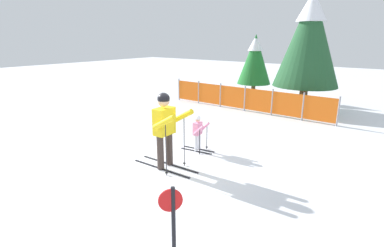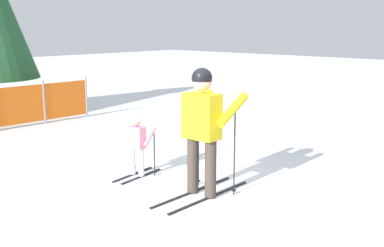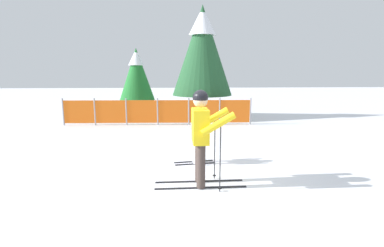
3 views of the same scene
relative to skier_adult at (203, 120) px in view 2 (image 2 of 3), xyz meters
name	(u,v)px [view 2 (image 2 of 3)]	position (x,y,z in m)	size (l,w,h in m)	color
ground_plane	(192,196)	(-0.15, 0.09, -1.11)	(60.00, 60.00, 0.00)	white
skier_adult	(203,120)	(0.00, 0.00, 0.00)	(1.75, 0.78, 1.84)	black
skier_child	(137,141)	(-0.05, 1.37, -0.52)	(0.98, 0.51, 1.02)	black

